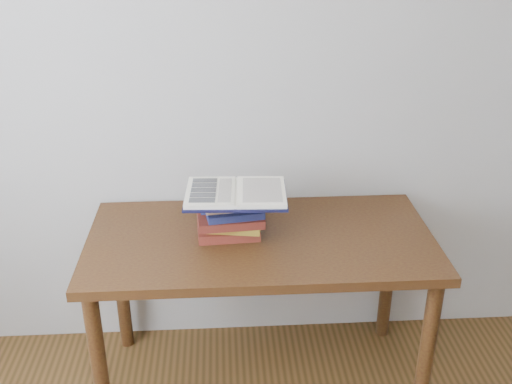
{
  "coord_description": "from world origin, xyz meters",
  "views": [
    {
      "loc": [
        -0.04,
        -0.67,
        1.91
      ],
      "look_at": [
        0.08,
        1.34,
        0.95
      ],
      "focal_mm": 42.0,
      "sensor_mm": 36.0,
      "label": 1
    }
  ],
  "objects": [
    {
      "name": "room_shell",
      "position": [
        -0.08,
        0.01,
        1.63
      ],
      "size": [
        3.54,
        3.54,
        2.62
      ],
      "color": "#AEACA4",
      "rests_on": "ground"
    },
    {
      "name": "open_book",
      "position": [
        0.01,
        1.37,
        0.93
      ],
      "size": [
        0.4,
        0.28,
        0.03
      ],
      "rotation": [
        0.0,
        0.0,
        -0.05
      ],
      "color": "black",
      "rests_on": "book_stack"
    },
    {
      "name": "book_stack",
      "position": [
        -0.01,
        1.4,
        0.82
      ],
      "size": [
        0.27,
        0.21,
        0.18
      ],
      "color": "maroon",
      "rests_on": "desk"
    },
    {
      "name": "desk",
      "position": [
        0.1,
        1.38,
        0.63
      ],
      "size": [
        1.37,
        0.68,
        0.73
      ],
      "color": "#442E11",
      "rests_on": "ground"
    }
  ]
}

